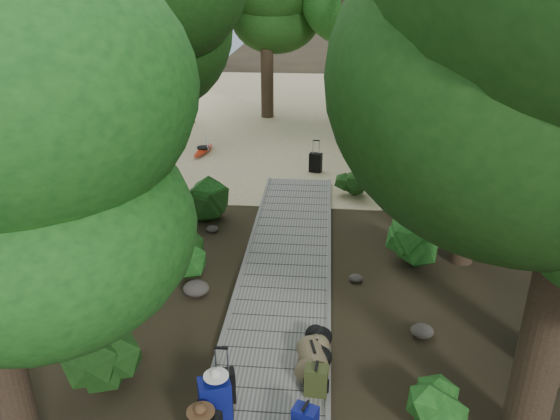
# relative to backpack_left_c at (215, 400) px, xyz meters

# --- Properties ---
(ground) EXTENTS (120.00, 120.00, 0.00)m
(ground) POSITION_rel_backpack_left_c_xyz_m (0.68, 3.26, -0.54)
(ground) COLOR #322919
(ground) RESTS_ON ground
(sand_beach) EXTENTS (40.00, 22.00, 0.02)m
(sand_beach) POSITION_rel_backpack_left_c_xyz_m (0.68, 19.26, -0.53)
(sand_beach) COLOR beige
(sand_beach) RESTS_ON ground
(boardwalk) EXTENTS (2.00, 12.00, 0.12)m
(boardwalk) POSITION_rel_backpack_left_c_xyz_m (0.68, 4.26, -0.48)
(boardwalk) COLOR gray
(boardwalk) RESTS_ON ground
(backpack_left_c) EXTENTS (0.54, 0.46, 0.84)m
(backpack_left_c) POSITION_rel_backpack_left_c_xyz_m (0.00, 0.00, 0.00)
(backpack_left_c) COLOR navy
(backpack_left_c) RESTS_ON boardwalk
(backpack_right_d) EXTENTS (0.37, 0.29, 0.54)m
(backpack_right_d) POSITION_rel_backpack_left_c_xyz_m (1.44, 0.74, -0.15)
(backpack_right_d) COLOR #3A431A
(backpack_right_d) RESTS_ON boardwalk
(duffel_right_khaki) EXTENTS (0.58, 0.75, 0.44)m
(duffel_right_khaki) POSITION_rel_backpack_left_c_xyz_m (1.37, 1.28, -0.20)
(duffel_right_khaki) COLOR olive
(duffel_right_khaki) RESTS_ON boardwalk
(duffel_right_black) EXTENTS (0.49, 0.67, 0.39)m
(duffel_right_black) POSITION_rel_backpack_left_c_xyz_m (1.45, 1.66, -0.23)
(duffel_right_black) COLOR black
(duffel_right_black) RESTS_ON boardwalk
(suitcase_on_boardwalk) EXTENTS (0.41, 0.30, 0.57)m
(suitcase_on_boardwalk) POSITION_rel_backpack_left_c_xyz_m (0.03, 0.43, -0.14)
(suitcase_on_boardwalk) COLOR black
(suitcase_on_boardwalk) RESTS_ON boardwalk
(lone_suitcase_on_sand) EXTENTS (0.45, 0.33, 0.64)m
(lone_suitcase_on_sand) POSITION_rel_backpack_left_c_xyz_m (1.16, 11.30, -0.20)
(lone_suitcase_on_sand) COLOR black
(lone_suitcase_on_sand) RESTS_ON sand_beach
(hat_brown) EXTENTS (0.38, 0.38, 0.11)m
(hat_brown) POSITION_rel_backpack_left_c_xyz_m (-0.07, -0.55, 0.35)
(hat_brown) COLOR #51351E
(hat_brown) RESTS_ON backpack_left_b
(hat_white) EXTENTS (0.36, 0.36, 0.12)m
(hat_white) POSITION_rel_backpack_left_c_xyz_m (0.03, 0.02, 0.48)
(hat_white) COLOR silver
(hat_white) RESTS_ON backpack_left_c
(kayak) EXTENTS (1.23, 3.34, 0.33)m
(kayak) POSITION_rel_backpack_left_c_xyz_m (-3.01, 12.94, -0.36)
(kayak) COLOR red
(kayak) RESTS_ON sand_beach
(sun_lounger) EXTENTS (1.39, 2.11, 0.65)m
(sun_lounger) POSITION_rel_backpack_left_c_xyz_m (4.11, 12.73, -0.20)
(sun_lounger) COLOR silver
(sun_lounger) RESTS_ON sand_beach
(tree_right_c) EXTENTS (4.53, 4.53, 7.84)m
(tree_right_c) POSITION_rel_backpack_left_c_xyz_m (4.68, 5.51, 3.38)
(tree_right_c) COLOR black
(tree_right_c) RESTS_ON ground
(tree_right_d) EXTENTS (5.78, 5.78, 10.60)m
(tree_right_d) POSITION_rel_backpack_left_c_xyz_m (6.44, 7.14, 4.76)
(tree_right_d) COLOR black
(tree_right_d) RESTS_ON ground
(tree_right_e) EXTENTS (4.91, 4.91, 8.84)m
(tree_right_e) POSITION_rel_backpack_left_c_xyz_m (4.96, 9.71, 3.88)
(tree_right_e) COLOR black
(tree_right_e) RESTS_ON ground
(tree_right_f) EXTENTS (5.57, 5.57, 9.94)m
(tree_right_f) POSITION_rel_backpack_left_c_xyz_m (7.59, 13.00, 4.43)
(tree_right_f) COLOR black
(tree_right_f) RESTS_ON ground
(tree_left_b) EXTENTS (4.68, 4.68, 8.42)m
(tree_left_b) POSITION_rel_backpack_left_c_xyz_m (-4.19, 3.32, 3.67)
(tree_left_b) COLOR black
(tree_left_b) RESTS_ON ground
(tree_left_c) EXTENTS (4.73, 4.73, 8.22)m
(tree_left_c) POSITION_rel_backpack_left_c_xyz_m (-2.98, 6.34, 3.57)
(tree_left_c) COLOR black
(tree_left_c) RESTS_ON ground
(tree_back_a) EXTENTS (4.70, 4.70, 8.14)m
(tree_back_a) POSITION_rel_backpack_left_c_xyz_m (-1.24, 18.63, 3.53)
(tree_back_a) COLOR black
(tree_back_a) RESTS_ON ground
(tree_back_b) EXTENTS (5.63, 5.63, 10.06)m
(tree_back_b) POSITION_rel_backpack_left_c_xyz_m (2.20, 18.79, 4.49)
(tree_back_b) COLOR black
(tree_back_b) RESTS_ON ground
(tree_back_c) EXTENTS (4.93, 4.93, 8.87)m
(tree_back_c) POSITION_rel_backpack_left_c_xyz_m (5.78, 18.39, 3.89)
(tree_back_c) COLOR black
(tree_back_c) RESTS_ON ground
(tree_back_d) EXTENTS (4.52, 4.52, 7.53)m
(tree_back_d) POSITION_rel_backpack_left_c_xyz_m (-4.58, 17.23, 3.22)
(tree_back_d) COLOR black
(tree_back_d) RESTS_ON ground
(palm_right_a) EXTENTS (3.96, 3.96, 6.74)m
(palm_right_a) POSITION_rel_backpack_left_c_xyz_m (3.86, 8.87, 2.83)
(palm_right_a) COLOR #184112
(palm_right_a) RESTS_ON ground
(palm_right_b) EXTENTS (4.23, 4.23, 8.17)m
(palm_right_b) POSITION_rel_backpack_left_c_xyz_m (5.85, 14.20, 3.55)
(palm_right_b) COLOR #184112
(palm_right_b) RESTS_ON ground
(palm_right_c) EXTENTS (4.12, 4.12, 6.55)m
(palm_right_c) POSITION_rel_backpack_left_c_xyz_m (2.66, 15.72, 2.74)
(palm_right_c) COLOR #184112
(palm_right_c) RESTS_ON ground
(palm_left_a) EXTENTS (4.86, 4.86, 7.74)m
(palm_left_a) POSITION_rel_backpack_left_c_xyz_m (-4.23, 9.92, 3.33)
(palm_left_a) COLOR #184112
(palm_left_a) RESTS_ON ground
(rock_left_b) EXTENTS (0.36, 0.32, 0.20)m
(rock_left_b) POSITION_rel_backpack_left_c_xyz_m (-1.79, 1.46, -0.44)
(rock_left_b) COLOR #4C473F
(rock_left_b) RESTS_ON ground
(rock_left_c) EXTENTS (0.55, 0.49, 0.30)m
(rock_left_c) POSITION_rel_backpack_left_c_xyz_m (-1.11, 3.54, -0.39)
(rock_left_c) COLOR #4C473F
(rock_left_c) RESTS_ON ground
(rock_left_d) EXTENTS (0.31, 0.28, 0.17)m
(rock_left_d) POSITION_rel_backpack_left_c_xyz_m (-1.37, 6.52, -0.45)
(rock_left_d) COLOR #4C473F
(rock_left_d) RESTS_ON ground
(rock_right_b) EXTENTS (0.43, 0.39, 0.24)m
(rock_right_b) POSITION_rel_backpack_left_c_xyz_m (3.35, 2.51, -0.42)
(rock_right_b) COLOR #4C473F
(rock_right_b) RESTS_ON ground
(rock_right_c) EXTENTS (0.30, 0.27, 0.16)m
(rock_right_c) POSITION_rel_backpack_left_c_xyz_m (2.21, 4.36, -0.46)
(rock_right_c) COLOR #4C473F
(rock_right_c) RESTS_ON ground
(shrub_left_a) EXTENTS (0.99, 0.99, 0.89)m
(shrub_left_a) POSITION_rel_backpack_left_c_xyz_m (-2.01, 0.75, -0.09)
(shrub_left_a) COLOR #144415
(shrub_left_a) RESTS_ON ground
(shrub_left_b) EXTENTS (1.00, 1.00, 0.90)m
(shrub_left_b) POSITION_rel_backpack_left_c_xyz_m (-1.59, 4.45, -0.09)
(shrub_left_b) COLOR #144415
(shrub_left_b) RESTS_ON ground
(shrub_left_c) EXTENTS (1.37, 1.37, 1.23)m
(shrub_left_c) POSITION_rel_backpack_left_c_xyz_m (-1.75, 7.39, 0.08)
(shrub_left_c) COLOR #144415
(shrub_left_c) RESTS_ON ground
(shrub_right_a) EXTENTS (0.87, 0.87, 0.78)m
(shrub_right_a) POSITION_rel_backpack_left_c_xyz_m (3.09, 0.37, -0.15)
(shrub_right_a) COLOR #144415
(shrub_right_a) RESTS_ON ground
(shrub_right_b) EXTENTS (1.29, 1.29, 1.16)m
(shrub_right_b) POSITION_rel_backpack_left_c_xyz_m (3.51, 5.34, 0.04)
(shrub_right_b) COLOR #144415
(shrub_right_b) RESTS_ON ground
(shrub_right_c) EXTENTS (0.94, 0.94, 0.84)m
(shrub_right_c) POSITION_rel_backpack_left_c_xyz_m (2.29, 9.22, -0.12)
(shrub_right_c) COLOR #144415
(shrub_right_c) RESTS_ON ground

